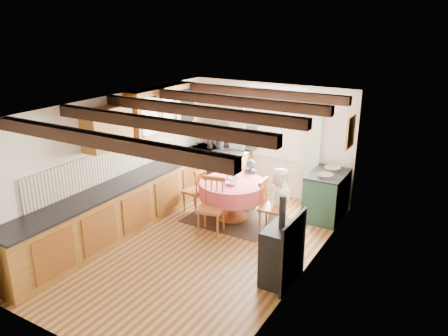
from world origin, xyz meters
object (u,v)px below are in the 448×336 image
Objects in this scene: chair_left at (195,189)px; dining_table at (232,201)px; chair_right at (272,206)px; chair_near at (211,207)px; aga_range at (327,195)px; child_far at (251,184)px; cup at (229,176)px; cast_iron_stove at (281,239)px; child_right at (279,198)px.

dining_table is at bearing 98.69° from chair_left.
chair_right is at bearing -6.28° from dining_table.
chair_left is (-0.80, 0.67, -0.06)m from chair_near.
chair_right is 1.25m from aga_range.
cup is (-0.20, -0.52, 0.28)m from child_far.
aga_range reaches higher than dining_table.
cast_iron_stove is 1.18× the size of child_right.
child_far reaches higher than cup.
child_far is (0.08, 1.36, 0.00)m from chair_near.
chair_near reaches higher than cup.
child_far is at bearing 75.06° from child_right.
cast_iron_stove is at bearing 65.35° from chair_left.
cup is (-1.77, 1.60, 0.13)m from cast_iron_stove.
dining_table is at bearing 89.37° from child_far.
chair_left is 0.78m from cup.
aga_range is 1.90m from cup.
child_far is 0.99m from child_right.
child_right is 11.07× the size of cup.
child_far is 0.63m from cup.
child_far is at bearing -167.47° from aga_range.
cast_iron_stove reaches higher than chair_near.
cup is at bearing 106.84° from child_right.
chair_near is at bearing 121.04° from chair_right.
dining_table is 1.24× the size of aga_range.
chair_left is 1.68m from chair_right.
dining_table is 0.93m from child_right.
child_far is (-1.46, -0.32, 0.05)m from aga_range.
child_far is at bearing 133.64° from chair_left.
chair_left is at bearing -156.60° from aga_range.
child_right reaches higher than chair_right.
dining_table is 1.10× the size of child_right.
child_far is at bearing 85.38° from dining_table.
cast_iron_stove is 1.30× the size of child_far.
chair_right is 0.24m from child_right.
aga_range is at bearing 27.04° from cup.
chair_right is at bearing 141.39° from child_far.
chair_near is at bearing 148.62° from child_right.
chair_near is at bearing 55.44° from chair_left.
cup is (-0.12, 0.84, 0.29)m from chair_near.
aga_range is at bearing 119.01° from chair_left.
cup is (-0.15, 0.12, 0.42)m from dining_table.
chair_left is 2.85m from cast_iron_stove.
child_right is (-0.61, -0.84, 0.11)m from aga_range.
child_far reaches higher than chair_near.
chair_left is 0.87× the size of child_far.
cast_iron_stove is at bearing 130.55° from child_far.
dining_table is 0.83m from chair_left.
chair_near is (-0.03, -0.72, 0.14)m from dining_table.
child_right is at bearing 0.59° from cup.
child_right is 1.07m from cup.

